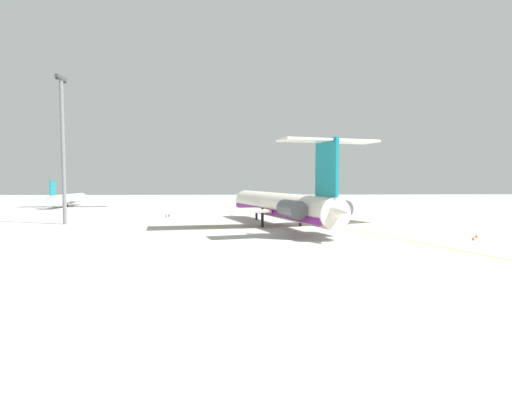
{
  "coord_description": "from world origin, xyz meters",
  "views": [
    {
      "loc": [
        -77.26,
        16.52,
        7.99
      ],
      "look_at": [
        -3.53,
        13.32,
        3.19
      ],
      "focal_mm": 29.65,
      "sensor_mm": 36.0,
      "label": 1
    }
  ],
  "objects": [
    {
      "name": "light_mast",
      "position": [
        1.26,
        48.17,
        14.55
      ],
      "size": [
        4.0,
        0.7,
        26.66
      ],
      "color": "slate",
      "rests_on": "ground"
    },
    {
      "name": "ground",
      "position": [
        0.0,
        0.0,
        0.0
      ],
      "size": [
        322.27,
        322.27,
        0.0
      ],
      "primitive_type": "plane",
      "color": "#B7B5AD"
    },
    {
      "name": "safety_cone_nose",
      "position": [
        -22.39,
        -15.03,
        0.28
      ],
      "size": [
        0.4,
        0.4,
        0.55
      ],
      "primitive_type": "cone",
      "color": "#EA590F",
      "rests_on": "ground"
    },
    {
      "name": "ground_crew_near_nose",
      "position": [
        15.62,
        31.59,
        1.06
      ],
      "size": [
        0.27,
        0.39,
        1.68
      ],
      "rotation": [
        0.0,
        0.0,
        0.48
      ],
      "color": "black",
      "rests_on": "ground"
    },
    {
      "name": "taxiway_centreline",
      "position": [
        -3.53,
        0.19,
        0.0
      ],
      "size": [
        80.84,
        27.4,
        0.01
      ],
      "primitive_type": "cube",
      "rotation": [
        0.0,
        0.0,
        0.32
      ],
      "color": "gold",
      "rests_on": "ground"
    },
    {
      "name": "safety_cone_wingtip",
      "position": [
        -19.81,
        -16.96,
        0.28
      ],
      "size": [
        0.4,
        0.4,
        0.55
      ],
      "primitive_type": "cone",
      "color": "#EA590F",
      "rests_on": "ground"
    },
    {
      "name": "ground_crew_near_tail",
      "position": [
        13.62,
        31.87,
        1.04
      ],
      "size": [
        0.35,
        0.27,
        1.64
      ],
      "rotation": [
        0.0,
        0.0,
        5.32
      ],
      "color": "black",
      "rests_on": "ground"
    },
    {
      "name": "main_jetliner",
      "position": [
        -4.8,
        8.96,
        3.71
      ],
      "size": [
        45.89,
        41.11,
        13.59
      ],
      "rotation": [
        0.0,
        0.0,
        0.27
      ],
      "color": "silver",
      "rests_on": "ground"
    },
    {
      "name": "airliner_mid_right",
      "position": [
        53.77,
        68.2,
        2.36
      ],
      "size": [
        26.74,
        26.36,
        8.01
      ],
      "rotation": [
        0.0,
        0.0,
        0.03
      ],
      "color": "silver",
      "rests_on": "ground"
    }
  ]
}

